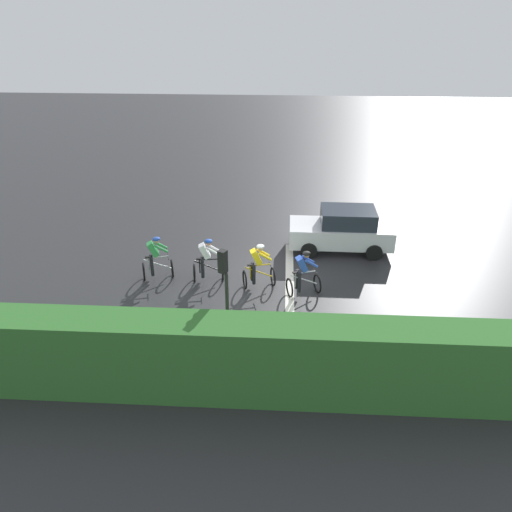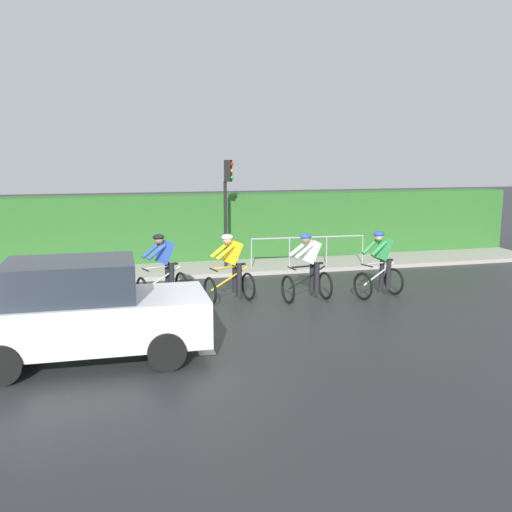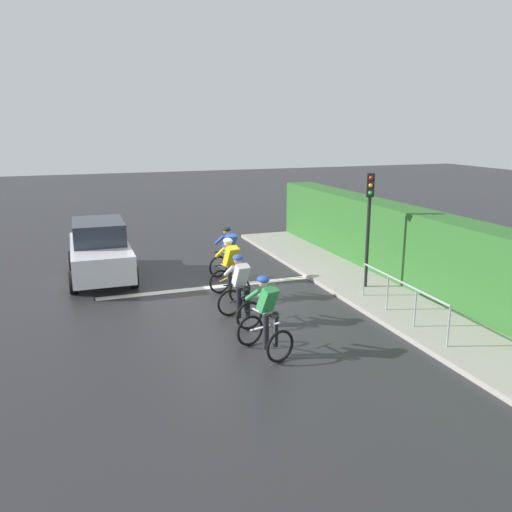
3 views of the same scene
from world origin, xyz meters
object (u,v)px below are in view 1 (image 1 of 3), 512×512
object	(u,v)px
cyclist_lead	(156,259)
cyclist_mid	(258,267)
cyclist_fourth	(303,274)
cyclist_second	(207,261)
car_white	(342,230)
pedestrian_railing_kerbside	(146,318)
traffic_light_near_crossing	(225,288)

from	to	relation	value
cyclist_lead	cyclist_mid	size ratio (longest dim) A/B	1.00
cyclist_lead	cyclist_fourth	xyz separation A→B (m)	(-0.81, -5.27, 0.00)
cyclist_lead	cyclist_second	world-z (taller)	same
car_white	pedestrian_railing_kerbside	distance (m)	9.04
cyclist_mid	car_white	size ratio (longest dim) A/B	0.40
cyclist_second	traffic_light_near_crossing	world-z (taller)	traffic_light_near_crossing
cyclist_mid	pedestrian_railing_kerbside	size ratio (longest dim) A/B	0.46
car_white	traffic_light_near_crossing	distance (m)	8.10
cyclist_lead	cyclist_second	size ratio (longest dim) A/B	1.00
cyclist_second	pedestrian_railing_kerbside	distance (m)	3.82
cyclist_lead	pedestrian_railing_kerbside	world-z (taller)	cyclist_lead
cyclist_second	pedestrian_railing_kerbside	size ratio (longest dim) A/B	0.46
cyclist_mid	car_white	xyz separation A→B (m)	(3.16, -3.24, 0.08)
cyclist_lead	traffic_light_near_crossing	distance (m)	5.35
cyclist_mid	cyclist_lead	bearing A→B (deg)	84.17
cyclist_second	pedestrian_railing_kerbside	world-z (taller)	cyclist_second
cyclist_mid	cyclist_second	bearing A→B (deg)	80.03
cyclist_lead	traffic_light_near_crossing	world-z (taller)	traffic_light_near_crossing
cyclist_mid	cyclist_fourth	world-z (taller)	same
traffic_light_near_crossing	pedestrian_railing_kerbside	xyz separation A→B (m)	(0.52, 2.42, -1.43)
cyclist_lead	cyclist_fourth	world-z (taller)	same
cyclist_lead	cyclist_second	bearing A→B (deg)	-91.66
cyclist_mid	pedestrian_railing_kerbside	world-z (taller)	cyclist_mid
cyclist_lead	cyclist_mid	xyz separation A→B (m)	(-0.38, -3.71, 0.00)
cyclist_mid	traffic_light_near_crossing	world-z (taller)	traffic_light_near_crossing
pedestrian_railing_kerbside	car_white	bearing A→B (deg)	-44.52
cyclist_lead	cyclist_mid	bearing A→B (deg)	-95.83
cyclist_fourth	car_white	distance (m)	3.97
cyclist_lead	traffic_light_near_crossing	size ratio (longest dim) A/B	0.50
cyclist_lead	car_white	xyz separation A→B (m)	(2.78, -6.94, 0.08)
cyclist_lead	car_white	bearing A→B (deg)	-68.15
cyclist_lead	cyclist_fourth	size ratio (longest dim) A/B	1.00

